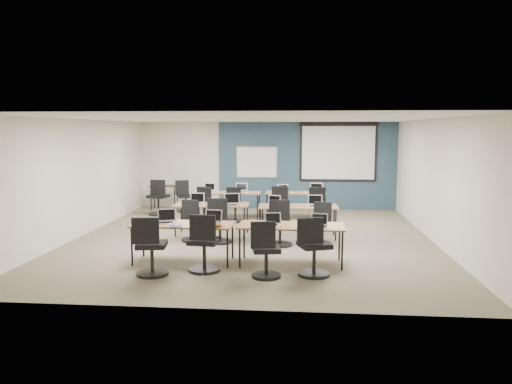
# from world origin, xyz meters

# --- Properties ---
(floor) EXTENTS (8.00, 9.00, 0.02)m
(floor) POSITION_xyz_m (0.00, 0.00, 0.00)
(floor) COLOR #6B6354
(floor) RESTS_ON ground
(ceiling) EXTENTS (8.00, 9.00, 0.02)m
(ceiling) POSITION_xyz_m (0.00, 0.00, 2.70)
(ceiling) COLOR white
(ceiling) RESTS_ON ground
(wall_back) EXTENTS (8.00, 0.04, 2.70)m
(wall_back) POSITION_xyz_m (0.00, 4.50, 1.35)
(wall_back) COLOR beige
(wall_back) RESTS_ON ground
(wall_front) EXTENTS (8.00, 0.04, 2.70)m
(wall_front) POSITION_xyz_m (0.00, -4.50, 1.35)
(wall_front) COLOR beige
(wall_front) RESTS_ON ground
(wall_left) EXTENTS (0.04, 9.00, 2.70)m
(wall_left) POSITION_xyz_m (-4.00, 0.00, 1.35)
(wall_left) COLOR beige
(wall_left) RESTS_ON ground
(wall_right) EXTENTS (0.04, 9.00, 2.70)m
(wall_right) POSITION_xyz_m (4.00, 0.00, 1.35)
(wall_right) COLOR beige
(wall_right) RESTS_ON ground
(blue_accent_panel) EXTENTS (5.50, 0.04, 2.70)m
(blue_accent_panel) POSITION_xyz_m (1.25, 4.47, 1.35)
(blue_accent_panel) COLOR #3D5977
(blue_accent_panel) RESTS_ON wall_back
(whiteboard) EXTENTS (1.28, 0.03, 0.98)m
(whiteboard) POSITION_xyz_m (-0.30, 4.43, 1.45)
(whiteboard) COLOR #B9B9B9
(whiteboard) RESTS_ON wall_back
(projector_screen) EXTENTS (2.40, 0.10, 1.82)m
(projector_screen) POSITION_xyz_m (2.20, 4.41, 1.89)
(projector_screen) COLOR black
(projector_screen) RESTS_ON wall_back
(training_table_front_left) EXTENTS (1.87, 0.78, 0.73)m
(training_table_front_left) POSITION_xyz_m (-1.09, -2.11, 0.69)
(training_table_front_left) COLOR #996635
(training_table_front_left) RESTS_ON floor
(training_table_front_right) EXTENTS (1.93, 0.80, 0.73)m
(training_table_front_right) POSITION_xyz_m (0.91, -2.07, 0.69)
(training_table_front_right) COLOR #A5622B
(training_table_front_right) RESTS_ON floor
(training_table_mid_left) EXTENTS (1.73, 0.72, 0.73)m
(training_table_mid_left) POSITION_xyz_m (-1.00, 0.36, 0.68)
(training_table_mid_left) COLOR brown
(training_table_mid_left) RESTS_ON floor
(training_table_mid_right) EXTENTS (1.80, 0.75, 0.73)m
(training_table_mid_right) POSITION_xyz_m (1.02, 0.28, 0.68)
(training_table_mid_right) COLOR olive
(training_table_mid_right) RESTS_ON floor
(training_table_back_left) EXTENTS (1.73, 0.72, 0.73)m
(training_table_back_left) POSITION_xyz_m (-0.90, 2.60, 0.68)
(training_table_back_left) COLOR #A0622A
(training_table_back_left) RESTS_ON floor
(training_table_back_right) EXTENTS (1.68, 0.70, 0.73)m
(training_table_back_right) POSITION_xyz_m (0.94, 2.76, 0.68)
(training_table_back_right) COLOR olive
(training_table_back_right) RESTS_ON floor
(laptop_0) EXTENTS (0.34, 0.29, 0.26)m
(laptop_0) POSITION_xyz_m (-1.43, -2.08, 0.79)
(laptop_0) COLOR #A9A9B5
(laptop_0) RESTS_ON training_table_front_left
(mouse_0) EXTENTS (0.06, 0.10, 0.04)m
(mouse_0) POSITION_xyz_m (-1.29, -2.24, 0.74)
(mouse_0) COLOR white
(mouse_0) RESTS_ON training_table_front_left
(task_chair_0) EXTENTS (0.55, 0.55, 1.03)m
(task_chair_0) POSITION_xyz_m (-1.43, -3.04, 0.43)
(task_chair_0) COLOR black
(task_chair_0) RESTS_ON floor
(laptop_1) EXTENTS (0.33, 0.28, 0.25)m
(laptop_1) POSITION_xyz_m (-0.54, -2.05, 0.79)
(laptop_1) COLOR #A5A4B2
(laptop_1) RESTS_ON training_table_front_left
(mouse_1) EXTENTS (0.07, 0.10, 0.03)m
(mouse_1) POSITION_xyz_m (-0.26, -2.24, 0.74)
(mouse_1) COLOR white
(mouse_1) RESTS_ON training_table_front_left
(task_chair_1) EXTENTS (0.56, 0.56, 1.04)m
(task_chair_1) POSITION_xyz_m (-0.58, -2.72, 0.43)
(task_chair_1) COLOR black
(task_chair_1) RESTS_ON floor
(laptop_2) EXTENTS (0.30, 0.25, 0.23)m
(laptop_2) POSITION_xyz_m (0.58, -2.15, 0.79)
(laptop_2) COLOR silver
(laptop_2) RESTS_ON training_table_front_right
(mouse_2) EXTENTS (0.08, 0.11, 0.04)m
(mouse_2) POSITION_xyz_m (0.69, -2.24, 0.74)
(mouse_2) COLOR white
(mouse_2) RESTS_ON training_table_front_right
(task_chair_2) EXTENTS (0.50, 0.50, 0.98)m
(task_chair_2) POSITION_xyz_m (0.51, -2.99, 0.40)
(task_chair_2) COLOR black
(task_chair_2) RESTS_ON floor
(laptop_3) EXTENTS (0.30, 0.26, 0.23)m
(laptop_3) POSITION_xyz_m (1.42, -2.17, 0.79)
(laptop_3) COLOR #A2A2A9
(laptop_3) RESTS_ON training_table_front_right
(mouse_3) EXTENTS (0.07, 0.10, 0.03)m
(mouse_3) POSITION_xyz_m (1.58, -2.35, 0.74)
(mouse_3) COLOR white
(mouse_3) RESTS_ON training_table_front_right
(task_chair_3) EXTENTS (0.57, 0.55, 1.03)m
(task_chair_3) POSITION_xyz_m (1.30, -2.81, 0.43)
(task_chair_3) COLOR black
(task_chair_3) RESTS_ON floor
(laptop_4) EXTENTS (0.34, 0.29, 0.26)m
(laptop_4) POSITION_xyz_m (-1.35, 0.33, 0.79)
(laptop_4) COLOR silver
(laptop_4) RESTS_ON training_table_mid_left
(mouse_4) EXTENTS (0.08, 0.11, 0.03)m
(mouse_4) POSITION_xyz_m (-1.27, 0.10, 0.74)
(mouse_4) COLOR white
(mouse_4) RESTS_ON training_table_mid_left
(task_chair_4) EXTENTS (0.47, 0.47, 0.95)m
(task_chair_4) POSITION_xyz_m (-1.32, -0.41, 0.39)
(task_chair_4) COLOR black
(task_chair_4) RESTS_ON floor
(laptop_5) EXTENTS (0.36, 0.30, 0.27)m
(laptop_5) POSITION_xyz_m (-0.51, 0.23, 0.80)
(laptop_5) COLOR #B0B0B0
(laptop_5) RESTS_ON training_table_mid_left
(mouse_5) EXTENTS (0.07, 0.11, 0.04)m
(mouse_5) POSITION_xyz_m (-0.27, 0.13, 0.74)
(mouse_5) COLOR white
(mouse_5) RESTS_ON training_table_mid_left
(task_chair_5) EXTENTS (0.53, 0.53, 1.01)m
(task_chair_5) POSITION_xyz_m (-0.67, -0.51, 0.42)
(task_chair_5) COLOR black
(task_chair_5) RESTS_ON floor
(laptop_6) EXTENTS (0.30, 0.26, 0.23)m
(laptop_6) POSITION_xyz_m (0.47, 0.28, 0.79)
(laptop_6) COLOR silver
(laptop_6) RESTS_ON training_table_mid_right
(mouse_6) EXTENTS (0.07, 0.10, 0.04)m
(mouse_6) POSITION_xyz_m (0.69, 0.17, 0.74)
(mouse_6) COLOR white
(mouse_6) RESTS_ON training_table_mid_right
(task_chair_6) EXTENTS (0.54, 0.54, 1.01)m
(task_chair_6) POSITION_xyz_m (0.65, -0.66, 0.42)
(task_chair_6) COLOR black
(task_chair_6) RESTS_ON floor
(laptop_7) EXTENTS (0.32, 0.28, 0.25)m
(laptop_7) POSITION_xyz_m (1.41, 0.29, 0.79)
(laptop_7) COLOR #A4A4AD
(laptop_7) RESTS_ON training_table_mid_right
(mouse_7) EXTENTS (0.09, 0.12, 0.04)m
(mouse_7) POSITION_xyz_m (1.63, 0.14, 0.74)
(mouse_7) COLOR white
(mouse_7) RESTS_ON training_table_mid_right
(task_chair_7) EXTENTS (0.46, 0.46, 0.95)m
(task_chair_7) POSITION_xyz_m (1.51, -0.48, 0.39)
(task_chair_7) COLOR black
(task_chair_7) RESTS_ON floor
(laptop_8) EXTENTS (0.30, 0.26, 0.23)m
(laptop_8) POSITION_xyz_m (-1.50, 2.77, 0.79)
(laptop_8) COLOR #ACACB9
(laptop_8) RESTS_ON training_table_back_left
(mouse_8) EXTENTS (0.08, 0.11, 0.03)m
(mouse_8) POSITION_xyz_m (-1.24, 2.53, 0.74)
(mouse_8) COLOR white
(mouse_8) RESTS_ON training_table_back_left
(task_chair_8) EXTENTS (0.48, 0.48, 0.96)m
(task_chair_8) POSITION_xyz_m (-1.49, 1.97, 0.40)
(task_chair_8) COLOR black
(task_chair_8) RESTS_ON floor
(laptop_9) EXTENTS (0.32, 0.28, 0.25)m
(laptop_9) POSITION_xyz_m (-0.59, 2.75, 0.79)
(laptop_9) COLOR #AEAEAE
(laptop_9) RESTS_ON training_table_back_left
(mouse_9) EXTENTS (0.09, 0.11, 0.03)m
(mouse_9) POSITION_xyz_m (-0.41, 2.45, 0.74)
(mouse_9) COLOR white
(mouse_9) RESTS_ON training_table_back_left
(task_chair_9) EXTENTS (0.47, 0.47, 0.96)m
(task_chair_9) POSITION_xyz_m (-0.67, 1.99, 0.39)
(task_chair_9) COLOR black
(task_chair_9) RESTS_ON floor
(laptop_10) EXTENTS (0.30, 0.26, 0.23)m
(laptop_10) POSITION_xyz_m (0.57, 2.62, 0.79)
(laptop_10) COLOR #BCBCBC
(laptop_10) RESTS_ON training_table_back_right
(mouse_10) EXTENTS (0.09, 0.12, 0.04)m
(mouse_10) POSITION_xyz_m (0.85, 2.47, 0.74)
(mouse_10) COLOR white
(mouse_10) RESTS_ON training_table_back_right
(task_chair_10) EXTENTS (0.55, 0.54, 1.01)m
(task_chair_10) POSITION_xyz_m (0.50, 1.82, 0.42)
(task_chair_10) COLOR black
(task_chair_10) RESTS_ON floor
(laptop_11) EXTENTS (0.35, 0.30, 0.27)m
(laptop_11) POSITION_xyz_m (1.51, 2.68, 0.80)
(laptop_11) COLOR #A2A3AD
(laptop_11) RESTS_ON training_table_back_right
(mouse_11) EXTENTS (0.08, 0.11, 0.03)m
(mouse_11) POSITION_xyz_m (1.65, 2.48, 0.74)
(mouse_11) COLOR white
(mouse_11) RESTS_ON training_table_back_right
(task_chair_11) EXTENTS (0.53, 0.53, 1.01)m
(task_chair_11) POSITION_xyz_m (1.49, 1.80, 0.42)
(task_chair_11) COLOR black
(task_chair_11) RESTS_ON floor
(blue_mousepad) EXTENTS (0.26, 0.24, 0.01)m
(blue_mousepad) POSITION_xyz_m (-1.15, -2.40, 0.73)
(blue_mousepad) COLOR navy
(blue_mousepad) RESTS_ON training_table_front_left
(snack_bowl) EXTENTS (0.26, 0.26, 0.05)m
(snack_bowl) POSITION_xyz_m (-0.42, -2.36, 0.76)
(snack_bowl) COLOR brown
(snack_bowl) RESTS_ON training_table_front_left
(snack_plate) EXTENTS (0.22, 0.22, 0.01)m
(snack_plate) POSITION_xyz_m (0.54, -2.28, 0.74)
(snack_plate) COLOR white
(snack_plate) RESTS_ON training_table_front_right
(coffee_cup) EXTENTS (0.07, 0.07, 0.05)m
(coffee_cup) POSITION_xyz_m (0.52, -2.37, 0.77)
(coffee_cup) COLOR silver
(coffee_cup) RESTS_ON snack_plate
(utility_table) EXTENTS (0.86, 0.48, 0.75)m
(utility_table) POSITION_xyz_m (-3.14, 3.95, 0.65)
(utility_table) COLOR #2F2113
(utility_table) RESTS_ON floor
(spare_chair_a) EXTENTS (0.51, 0.50, 0.98)m
(spare_chair_a) POSITION_xyz_m (-2.39, 3.50, 0.40)
(spare_chair_a) COLOR black
(spare_chair_a) RESTS_ON floor
(spare_chair_b) EXTENTS (0.58, 0.58, 1.05)m
(spare_chair_b) POSITION_xyz_m (-3.02, 2.89, 0.44)
(spare_chair_b) COLOR black
(spare_chair_b) RESTS_ON floor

